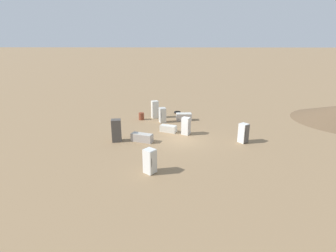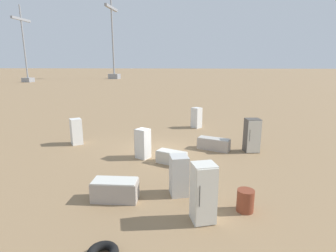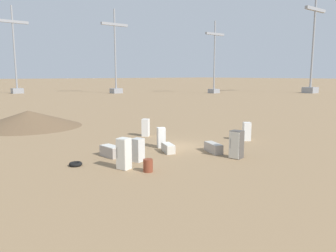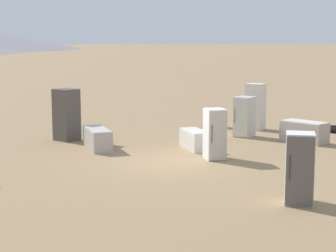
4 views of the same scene
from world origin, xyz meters
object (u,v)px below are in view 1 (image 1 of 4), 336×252
(discarded_fridge_1, at_px, (142,138))
(rusty_barrel, at_px, (141,116))
(discarded_fridge_5, at_px, (243,133))
(discarded_fridge_0, at_px, (163,115))
(discarded_fridge_3, at_px, (186,126))
(discarded_fridge_8, at_px, (184,117))
(discarded_fridge_4, at_px, (155,109))
(discarded_fridge_7, at_px, (116,130))
(discarded_fridge_2, at_px, (168,129))
(discarded_fridge_6, at_px, (150,161))
(scrap_tire, at_px, (177,112))

(discarded_fridge_1, height_order, rusty_barrel, rusty_barrel)
(discarded_fridge_5, bearing_deg, discarded_fridge_0, -78.31)
(discarded_fridge_3, height_order, discarded_fridge_8, discarded_fridge_3)
(discarded_fridge_0, distance_m, discarded_fridge_5, 9.14)
(discarded_fridge_0, distance_m, discarded_fridge_4, 1.94)
(discarded_fridge_0, height_order, discarded_fridge_3, discarded_fridge_3)
(discarded_fridge_7, bearing_deg, discarded_fridge_5, -10.71)
(discarded_fridge_2, xyz_separation_m, discarded_fridge_7, (-2.66, 4.28, 0.64))
(discarded_fridge_5, distance_m, discarded_fridge_8, 8.12)
(discarded_fridge_0, distance_m, rusty_barrel, 2.57)
(discarded_fridge_6, bearing_deg, scrap_tire, -148.64)
(discarded_fridge_2, height_order, discarded_fridge_7, discarded_fridge_7)
(discarded_fridge_1, bearing_deg, discarded_fridge_6, -148.11)
(discarded_fridge_7, bearing_deg, discarded_fridge_4, 59.27)
(discarded_fridge_5, height_order, discarded_fridge_6, discarded_fridge_5)
(discarded_fridge_6, bearing_deg, discarded_fridge_1, -129.29)
(discarded_fridge_1, relative_size, discarded_fridge_7, 1.02)
(discarded_fridge_2, distance_m, discarded_fridge_6, 8.28)
(discarded_fridge_5, bearing_deg, discarded_fridge_3, -61.12)
(discarded_fridge_2, xyz_separation_m, discarded_fridge_4, (4.85, 1.74, 0.64))
(discarded_fridge_4, relative_size, rusty_barrel, 2.51)
(discarded_fridge_2, distance_m, scrap_tire, 6.97)
(discarded_fridge_6, bearing_deg, discarded_fridge_7, -110.63)
(discarded_fridge_1, bearing_deg, discarded_fridge_7, 109.08)
(discarded_fridge_8, bearing_deg, discarded_fridge_0, 104.59)
(discarded_fridge_6, height_order, discarded_fridge_8, discarded_fridge_6)
(discarded_fridge_8, relative_size, rusty_barrel, 2.25)
(discarded_fridge_2, xyz_separation_m, scrap_tire, (6.93, -0.78, -0.21))
(discarded_fridge_3, height_order, discarded_fridge_6, discarded_fridge_6)
(discarded_fridge_3, relative_size, rusty_barrel, 2.08)
(discarded_fridge_6, distance_m, rusty_barrel, 12.49)
(scrap_tire, bearing_deg, discarded_fridge_7, 152.15)
(discarded_fridge_0, xyz_separation_m, discarded_fridge_5, (-5.61, -7.21, 0.04))
(discarded_fridge_2, bearing_deg, discarded_fridge_8, -0.79)
(discarded_fridge_2, relative_size, discarded_fridge_7, 0.86)
(discarded_fridge_5, relative_size, discarded_fridge_7, 0.85)
(scrap_tire, relative_size, rusty_barrel, 1.08)
(discarded_fridge_3, distance_m, scrap_tire, 7.62)
(discarded_fridge_0, relative_size, discarded_fridge_1, 0.79)
(discarded_fridge_1, relative_size, discarded_fridge_3, 1.24)
(discarded_fridge_2, height_order, discarded_fridge_3, discarded_fridge_3)
(discarded_fridge_1, xyz_separation_m, discarded_fridge_7, (-0.02, 2.16, 0.61))
(discarded_fridge_2, bearing_deg, scrap_tire, 13.48)
(discarded_fridge_8, bearing_deg, discarded_fridge_2, 154.02)
(discarded_fridge_0, xyz_separation_m, discarded_fridge_6, (-11.42, 0.04, 0.03))
(discarded_fridge_6, height_order, rusty_barrel, discarded_fridge_6)
(discarded_fridge_1, height_order, discarded_fridge_5, discarded_fridge_5)
(discarded_fridge_1, relative_size, discarded_fridge_5, 1.21)
(discarded_fridge_7, height_order, discarded_fridge_8, discarded_fridge_7)
(discarded_fridge_3, relative_size, discarded_fridge_7, 0.83)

